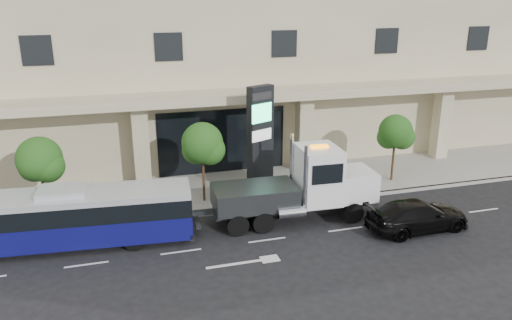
{
  "coord_description": "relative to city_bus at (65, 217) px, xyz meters",
  "views": [
    {
      "loc": [
        -6.28,
        -21.35,
        10.86
      ],
      "look_at": [
        0.48,
        2.0,
        2.76
      ],
      "focal_mm": 35.0,
      "sensor_mm": 36.0,
      "label": 1
    }
  ],
  "objects": [
    {
      "name": "tow_truck",
      "position": [
        11.17,
        -0.25,
        0.31
      ],
      "size": [
        9.29,
        2.6,
        4.23
      ],
      "rotation": [
        0.0,
        0.0,
        -0.04
      ],
      "color": "#2D3033",
      "rests_on": "ground"
    },
    {
      "name": "convention_center",
      "position": [
        8.81,
        14.96,
        8.54
      ],
      "size": [
        60.0,
        17.6,
        20.0
      ],
      "color": "tan",
      "rests_on": "ground"
    },
    {
      "name": "city_bus",
      "position": [
        0.0,
        0.0,
        0.0
      ],
      "size": [
        11.28,
        3.3,
        2.82
      ],
      "rotation": [
        0.0,
        0.0,
        -0.09
      ],
      "color": "black",
      "rests_on": "ground"
    },
    {
      "name": "sidewalk",
      "position": [
        8.81,
        4.54,
        -1.36
      ],
      "size": [
        120.0,
        6.0,
        0.15
      ],
      "primitive_type": "cube",
      "color": "gray",
      "rests_on": "ground"
    },
    {
      "name": "tree_right",
      "position": [
        18.34,
        3.13,
        1.6
      ],
      "size": [
        2.1,
        2.0,
        4.04
      ],
      "color": "#422B19",
      "rests_on": "sidewalk"
    },
    {
      "name": "signage_pylon",
      "position": [
        10.07,
        3.39,
        1.82
      ],
      "size": [
        1.6,
        1.13,
        6.1
      ],
      "rotation": [
        0.0,
        0.0,
        0.42
      ],
      "color": "black",
      "rests_on": "sidewalk"
    },
    {
      "name": "tree_mid",
      "position": [
        6.84,
        3.13,
        1.83
      ],
      "size": [
        2.28,
        2.2,
        4.38
      ],
      "color": "#422B19",
      "rests_on": "sidewalk"
    },
    {
      "name": "ground",
      "position": [
        8.81,
        -0.46,
        -1.43
      ],
      "size": [
        120.0,
        120.0,
        0.0
      ],
      "primitive_type": "plane",
      "color": "black",
      "rests_on": "ground"
    },
    {
      "name": "tree_left",
      "position": [
        -1.16,
        3.13,
        1.68
      ],
      "size": [
        2.27,
        2.2,
        4.22
      ],
      "color": "#422B19",
      "rests_on": "sidewalk"
    },
    {
      "name": "black_sedan",
      "position": [
        16.11,
        -2.92,
        -0.69
      ],
      "size": [
        5.19,
        2.28,
        1.48
      ],
      "primitive_type": "imported",
      "rotation": [
        0.0,
        0.0,
        1.61
      ],
      "color": "black",
      "rests_on": "ground"
    },
    {
      "name": "curb",
      "position": [
        8.81,
        1.54,
        -1.36
      ],
      "size": [
        120.0,
        0.3,
        0.15
      ],
      "primitive_type": "cube",
      "color": "gray",
      "rests_on": "ground"
    }
  ]
}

